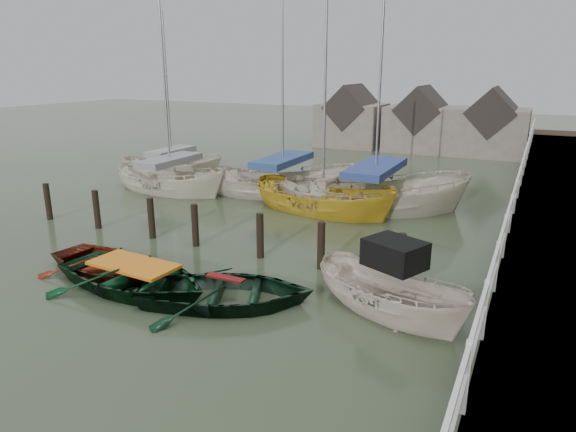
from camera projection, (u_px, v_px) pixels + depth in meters
The scene contains 13 objects.
ground at pixel (166, 287), 13.63m from camera, with size 120.00×120.00×0.00m, color #2E3B25.
pier at pixel (563, 212), 18.03m from camera, with size 3.04×32.00×2.70m.
mooring_pilings at pixel (198, 232), 16.54m from camera, with size 13.72×0.22×1.80m.
far_sheds at pixel (419, 123), 35.14m from camera, with size 14.00×4.08×4.39m.
rowboat_red at pixel (109, 273), 14.51m from camera, with size 2.77×3.88×0.80m, color #5B1A0D.
rowboat_green at pixel (136, 289), 13.49m from camera, with size 3.24×4.54×0.94m, color black.
rowboat_dkgreen at pixel (227, 304), 12.65m from camera, with size 3.08×4.32×0.89m, color black.
motorboat at pixel (390, 308), 12.19m from camera, with size 4.61×3.24×2.58m.
sailboat_a at pixel (172, 190), 23.98m from camera, with size 6.45×2.91×11.14m.
sailboat_b at pixel (283, 193), 23.34m from camera, with size 7.40×4.64×10.94m.
sailboat_c at pixel (323, 211), 20.71m from camera, with size 6.73×3.50×10.18m.
sailboat_d at pixel (374, 209), 20.85m from camera, with size 8.08×5.56×11.55m.
sailboat_e at pixel (173, 174), 27.45m from camera, with size 5.84×3.77×9.32m.
Camera 1 is at (8.45, -9.83, 5.64)m, focal length 32.00 mm.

